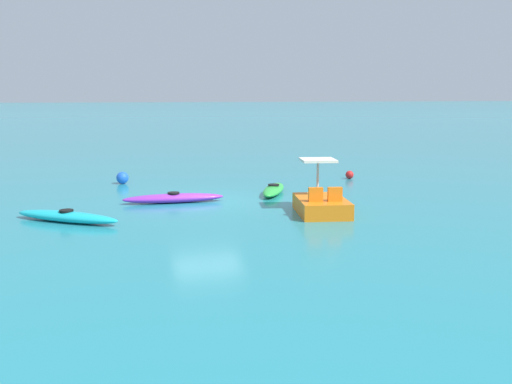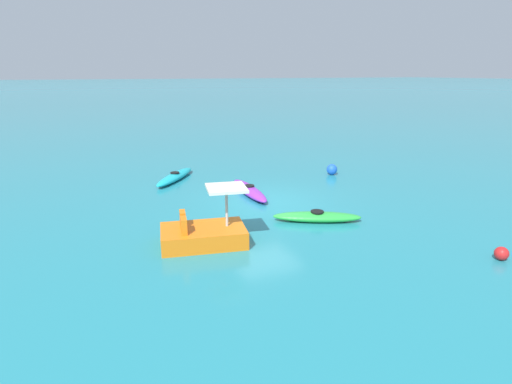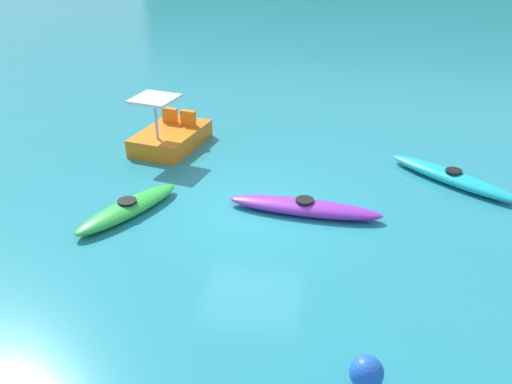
{
  "view_description": "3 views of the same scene",
  "coord_description": "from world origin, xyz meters",
  "views": [
    {
      "loc": [
        4.16,
        20.04,
        3.72
      ],
      "look_at": [
        -1.16,
        2.27,
        0.61
      ],
      "focal_mm": 40.56,
      "sensor_mm": 36.0,
      "label": 1
    },
    {
      "loc": [
        -13.9,
        6.66,
        4.81
      ],
      "look_at": [
        -0.55,
        0.61,
        0.6
      ],
      "focal_mm": 29.41,
      "sensor_mm": 36.0,
      "label": 2
    },
    {
      "loc": [
        2.13,
        -11.24,
        6.45
      ],
      "look_at": [
        0.08,
        0.2,
        0.41
      ],
      "focal_mm": 39.97,
      "sensor_mm": 36.0,
      "label": 3
    }
  ],
  "objects": [
    {
      "name": "buoy_red",
      "position": [
        -7.29,
        -3.47,
        0.18
      ],
      "size": [
        0.37,
        0.37,
        0.37
      ],
      "primitive_type": "sphere",
      "color": "red",
      "rests_on": "ground_plane"
    },
    {
      "name": "kayak_cyan",
      "position": [
        4.73,
        2.32,
        0.16
      ],
      "size": [
        3.23,
        2.71,
        0.37
      ],
      "color": "#19B7C6",
      "rests_on": "ground_plane"
    },
    {
      "name": "buoy_blue",
      "position": [
        2.63,
        -4.87,
        0.26
      ],
      "size": [
        0.51,
        0.51,
        0.51
      ],
      "primitive_type": "sphere",
      "color": "blue",
      "rests_on": "ground_plane"
    },
    {
      "name": "ground_plane",
      "position": [
        0.0,
        0.0,
        0.0
      ],
      "size": [
        600.0,
        600.0,
        0.0
      ],
      "primitive_type": "plane",
      "color": "teal"
    },
    {
      "name": "pedal_boat_orange",
      "position": [
        -3.0,
        3.37,
        0.34
      ],
      "size": [
        1.95,
        2.66,
        1.68
      ],
      "color": "orange",
      "rests_on": "ground_plane"
    },
    {
      "name": "kayak_green",
      "position": [
        -2.73,
        -0.63,
        0.16
      ],
      "size": [
        1.93,
        2.92,
        0.37
      ],
      "color": "green",
      "rests_on": "ground_plane"
    },
    {
      "name": "kayak_purple",
      "position": [
        1.21,
        0.12,
        0.16
      ],
      "size": [
        3.56,
        0.88,
        0.37
      ],
      "color": "purple",
      "rests_on": "ground_plane"
    }
  ]
}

